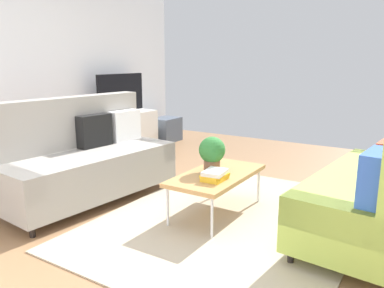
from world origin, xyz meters
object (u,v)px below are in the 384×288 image
Objects in this scene: couch_green at (382,188)px; tv at (121,94)px; table_book_0 at (215,178)px; storage_trunk at (166,129)px; bottle_2 at (121,108)px; bottle_0 at (113,108)px; tv_console at (122,133)px; coffee_table at (217,176)px; potted_plant at (212,152)px; vase_0 at (91,112)px; couch_beige at (85,159)px; bottle_1 at (118,110)px; vase_1 at (101,111)px.

couch_green is 4.19m from tv.
storage_trunk is at bearing 43.03° from table_book_0.
bottle_0 is at bearing 180.00° from bottle_2.
coffee_table is at bearing -119.42° from tv_console.
bottle_2 is at bearing 60.21° from potted_plant.
table_book_0 is 2.94m from vase_0.
couch_beige is at bearing 108.53° from couch_green.
couch_green reaches higher than bottle_2.
couch_green reaches higher than bottle_1.
bottle_1 is at bearing -18.34° from vase_1.
potted_plant reaches higher than storage_trunk.
tv_console is at bearing 60.58° from coffee_table.
couch_green is 1.52m from potted_plant.
couch_beige is 1.00× the size of couch_green.
couch_beige is at bearing -147.98° from tv.
bottle_2 is at bearing 176.94° from storage_trunk.
coffee_table is 3.57m from storage_trunk.
bottle_2 reaches higher than storage_trunk.
vase_0 is at bearing 165.95° from bottle_0.
tv_console reaches higher than table_book_0.
couch_beige is 3.13m from storage_trunk.
couch_beige is 2.08m from bottle_1.
coffee_table is at bearing -115.93° from bottle_0.
tv_console is 1.11m from storage_trunk.
couch_beige is 1.47m from coffee_table.
table_book_0 is at bearing -115.06° from vase_1.
tv_console is 6.71× the size of bottle_2.
tv_console is at bearing 79.15° from couch_green.
couch_green is 4.12m from bottle_1.
couch_green is 4.09m from bottle_0.
couch_green is at bearing -101.14° from vase_1.
couch_beige is at bearing 104.84° from coffee_table.
bottle_2 reaches higher than tv_console.
couch_green reaches higher than vase_1.
vase_1 is 0.19m from bottle_0.
couch_green is 8.22× the size of table_book_0.
tv is 6.24× the size of vase_1.
potted_plant is at bearing -136.40° from storage_trunk.
bottle_0 is at bearing 61.38° from table_book_0.
couch_beige reaches higher than coffee_table.
potted_plant is at bearing -119.95° from tv.
tv is at bearing 60.39° from coffee_table.
vase_0 is at bearing 169.10° from bottle_1.
bottle_0 reaches higher than potted_plant.
couch_beige is 1.41× the size of tv_console.
potted_plant is (-1.44, -2.52, 0.30)m from tv_console.
tv_console is 1.40× the size of tv.
bottle_2 is at bearing 0.00° from bottle_0.
bottle_2 is at bearing 79.28° from couch_green.
vase_0 is (-0.58, 0.05, 0.41)m from tv_console.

